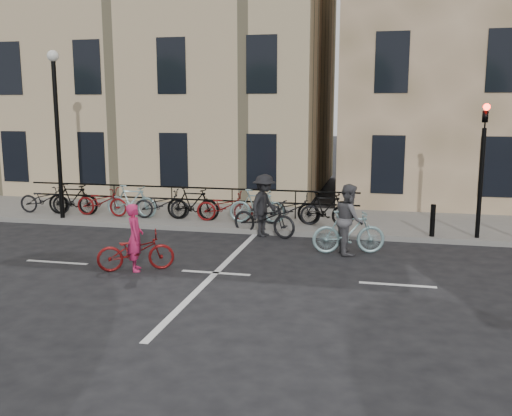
% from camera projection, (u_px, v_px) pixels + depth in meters
% --- Properties ---
extents(ground, '(120.00, 120.00, 0.00)m').
position_uv_depth(ground, '(216.00, 273.00, 12.89)').
color(ground, black).
rests_on(ground, ground).
extents(sidewalk, '(46.00, 4.00, 0.15)m').
position_uv_depth(sidewalk, '(154.00, 214.00, 19.51)').
color(sidewalk, slate).
rests_on(sidewalk, ground).
extents(building_west, '(20.00, 10.00, 10.00)m').
position_uv_depth(building_west, '(109.00, 75.00, 26.41)').
color(building_west, tan).
rests_on(building_west, sidewalk).
extents(traffic_light, '(0.18, 0.30, 3.90)m').
position_uv_depth(traffic_light, '(483.00, 154.00, 15.29)').
color(traffic_light, black).
rests_on(traffic_light, sidewalk).
extents(lamp_post, '(0.36, 0.36, 5.28)m').
position_uv_depth(lamp_post, '(56.00, 114.00, 17.91)').
color(lamp_post, black).
rests_on(lamp_post, sidewalk).
extents(bollard_east, '(0.14, 0.14, 0.90)m').
position_uv_depth(bollard_east, '(433.00, 220.00, 15.79)').
color(bollard_east, black).
rests_on(bollard_east, sidewalk).
extents(parked_bikes, '(11.45, 1.23, 1.05)m').
position_uv_depth(parked_bikes, '(176.00, 204.00, 18.23)').
color(parked_bikes, black).
rests_on(parked_bikes, sidewalk).
extents(cyclist_pink, '(1.84, 1.26, 1.55)m').
position_uv_depth(cyclist_pink, '(136.00, 248.00, 13.02)').
color(cyclist_pink, maroon).
rests_on(cyclist_pink, ground).
extents(cyclist_grey, '(1.93, 1.01, 1.80)m').
position_uv_depth(cyclist_grey, '(349.00, 226.00, 14.49)').
color(cyclist_grey, '#82A7AA').
rests_on(cyclist_grey, ground).
extents(cyclist_dark, '(2.15, 1.32, 1.80)m').
position_uv_depth(cyclist_dark, '(264.00, 212.00, 16.45)').
color(cyclist_dark, black).
rests_on(cyclist_dark, ground).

